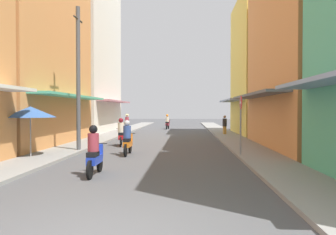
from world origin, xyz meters
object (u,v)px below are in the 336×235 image
Objects in this scene: vendor_umbrella at (30,112)px; pedestrian_foreground at (127,121)px; motorbike_red at (121,133)px; street_sign_no_entry at (241,117)px; motorbike_orange at (128,139)px; motorbike_blue at (95,153)px; motorbike_maroon at (168,122)px; utility_pole at (78,78)px; pedestrian_far at (225,125)px.

pedestrian_foreground is at bearing 87.25° from vendor_umbrella.
motorbike_red is 0.68× the size of street_sign_no_entry.
motorbike_orange is 1.00× the size of motorbike_blue.
motorbike_maroon is at bearing 79.01° from vendor_umbrella.
vendor_umbrella reaches higher than motorbike_blue.
utility_pole reaches higher than motorbike_orange.
motorbike_blue is at bearing -108.88° from pedestrian_far.
motorbike_orange is at bearing -80.14° from pedestrian_foreground.
utility_pole is at bearing -98.96° from motorbike_maroon.
street_sign_no_entry is (7.86, -17.13, 0.76)m from pedestrian_foreground.
motorbike_blue is 1.00× the size of motorbike_maroon.
motorbike_red is 4.38m from utility_pole.
street_sign_no_entry is (-0.72, -12.75, 0.92)m from pedestrian_far.
motorbike_blue is 6.93m from utility_pole.
motorbike_orange is 0.68× the size of street_sign_no_entry.
motorbike_blue is at bearing -84.50° from motorbike_red.
utility_pole is at bearing 169.30° from street_sign_no_entry.
motorbike_red and motorbike_blue have the same top height.
street_sign_no_entry is at bearing -93.22° from pedestrian_far.
vendor_umbrella is at bearing -100.99° from motorbike_maroon.
vendor_umbrella is (-2.72, -5.45, 1.25)m from motorbike_red.
motorbike_orange is 1.00× the size of motorbike_maroon.
motorbike_maroon is 22.13m from street_sign_no_entry.
street_sign_no_entry reaches higher than vendor_umbrella.
motorbike_red is 10.75m from pedestrian_far.
motorbike_red is 0.99× the size of motorbike_blue.
motorbike_red is 7.50m from street_sign_no_entry.
motorbike_orange is 4.26m from vendor_umbrella.
motorbike_red and motorbike_orange have the same top height.
motorbike_orange is at bearing -114.84° from pedestrian_far.
pedestrian_far is 14.28m from utility_pole.
motorbike_maroon is 1.14× the size of pedestrian_far.
motorbike_red is 17.39m from motorbike_maroon.
pedestrian_far is at bearing 71.12° from motorbike_blue.
motorbike_blue is 5.07m from vendor_umbrella.
motorbike_orange is at bearing 22.28° from vendor_umbrella.
motorbike_orange is at bearing 174.58° from street_sign_no_entry.
pedestrian_foreground is at bearing 98.25° from motorbike_red.
pedestrian_far is (5.88, 17.19, 0.09)m from motorbike_blue.
motorbike_orange is 5.09m from street_sign_no_entry.
pedestrian_foreground is at bearing 152.96° from pedestrian_far.
motorbike_blue is 0.68× the size of street_sign_no_entry.
motorbike_red is at bearing -95.59° from motorbike_maroon.
vendor_umbrella is (-9.45, -13.82, 1.16)m from pedestrian_far.
pedestrian_far reaches higher than motorbike_maroon.
motorbike_red is 0.99× the size of motorbike_orange.
motorbike_red is 8.85m from motorbike_blue.
pedestrian_far is 0.23× the size of utility_pole.
street_sign_no_entry reaches higher than motorbike_blue.
motorbike_blue is at bearing -92.29° from motorbike_orange.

